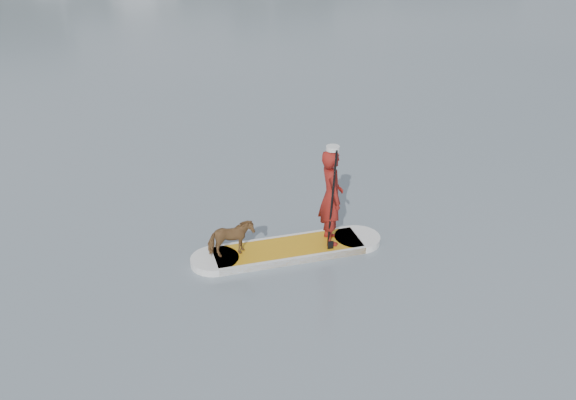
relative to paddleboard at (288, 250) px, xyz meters
name	(u,v)px	position (x,y,z in m)	size (l,w,h in m)	color
ground	(341,191)	(1.82, 1.88, -0.06)	(140.00, 140.00, 0.00)	slate
paddleboard	(288,250)	(0.00, 0.00, 0.00)	(3.29, 0.97, 0.12)	orange
paddler	(331,197)	(0.74, -0.05, 0.89)	(0.61, 0.40, 1.66)	maroon
white_cap	(333,148)	(0.74, -0.05, 1.76)	(0.22, 0.22, 0.07)	silver
dog	(231,239)	(-0.96, 0.07, 0.37)	(0.34, 0.74, 0.63)	brown
paddle	(332,213)	(0.64, -0.30, 0.74)	(0.10, 0.30, 2.00)	black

